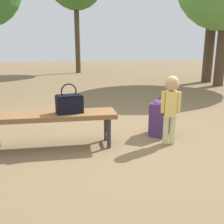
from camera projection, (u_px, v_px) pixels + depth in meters
ground_plane at (118, 142)px, 3.40m from camera, size 40.00×40.00×0.00m
park_bench at (52, 118)px, 3.13m from camera, size 1.61×0.43×0.45m
handbag at (69, 103)px, 3.11m from camera, size 0.35×0.23×0.37m
child_standing at (171, 99)px, 3.20m from camera, size 0.23×0.18×0.90m
backpack_large at (160, 116)px, 3.63m from camera, size 0.38×0.41×0.55m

